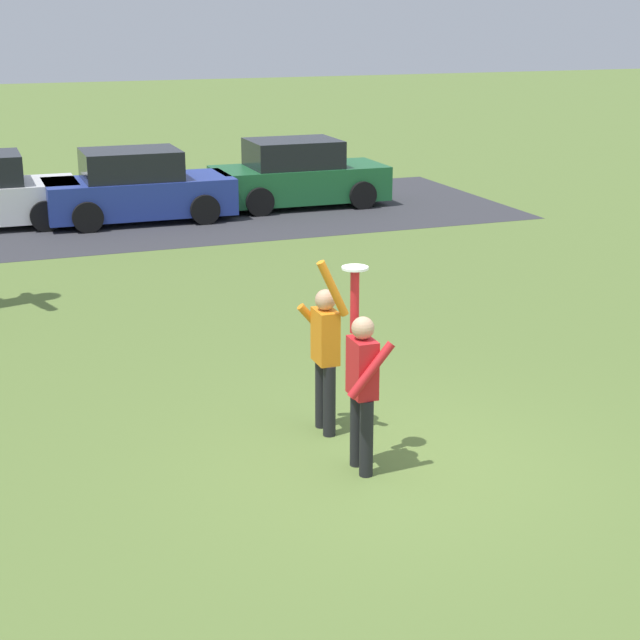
{
  "coord_description": "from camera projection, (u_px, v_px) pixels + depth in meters",
  "views": [
    {
      "loc": [
        -4.11,
        -8.71,
        4.54
      ],
      "look_at": [
        -0.34,
        1.19,
        1.27
      ],
      "focal_mm": 56.56,
      "sensor_mm": 36.0,
      "label": 1
    }
  ],
  "objects": [
    {
      "name": "parked_car_blue",
      "position": [
        137.0,
        188.0,
        22.42
      ],
      "size": [
        4.13,
        2.1,
        1.59
      ],
      "rotation": [
        0.0,
        0.0,
        -0.02
      ],
      "color": "#233893",
      "rests_on": "ground_plane"
    },
    {
      "name": "parked_car_green",
      "position": [
        298.0,
        176.0,
        24.14
      ],
      "size": [
        4.13,
        2.1,
        1.59
      ],
      "rotation": [
        0.0,
        0.0,
        -0.02
      ],
      "color": "#1E6633",
      "rests_on": "ground_plane"
    },
    {
      "name": "person_catcher",
      "position": [
        362.0,
        381.0,
        10.08
      ],
      "size": [
        0.49,
        0.54,
        2.08
      ],
      "rotation": [
        0.0,
        0.0,
        1.55
      ],
      "color": "black",
      "rests_on": "ground_plane"
    },
    {
      "name": "ground_plane",
      "position": [
        391.0,
        464.0,
        10.51
      ],
      "size": [
        120.0,
        120.0,
        0.0
      ],
      "primitive_type": "plane",
      "color": "olive"
    },
    {
      "name": "frisbee_disc",
      "position": [
        355.0,
        268.0,
        9.95
      ],
      "size": [
        0.27,
        0.27,
        0.02
      ],
      "primitive_type": "cylinder",
      "color": "white",
      "rests_on": "person_catcher"
    },
    {
      "name": "person_defender",
      "position": [
        325.0,
        348.0,
        11.04
      ],
      "size": [
        0.49,
        0.55,
        2.04
      ],
      "rotation": [
        0.0,
        0.0,
        4.69
      ],
      "color": "black",
      "rests_on": "ground_plane"
    },
    {
      "name": "parking_strip",
      "position": [
        151.0,
        218.0,
        22.86
      ],
      "size": [
        16.73,
        6.4,
        0.01
      ],
      "primitive_type": "cube",
      "color": "#38383D",
      "rests_on": "ground_plane"
    }
  ]
}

